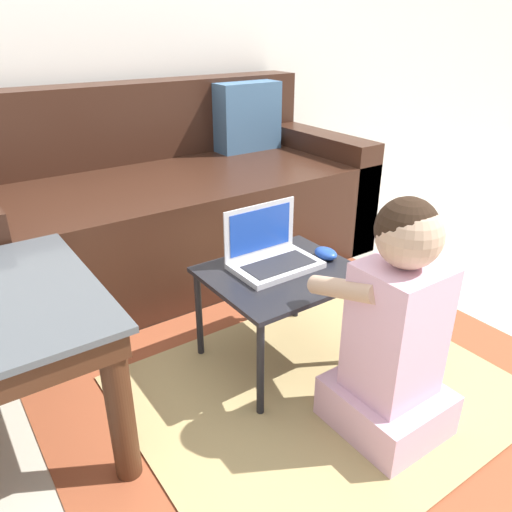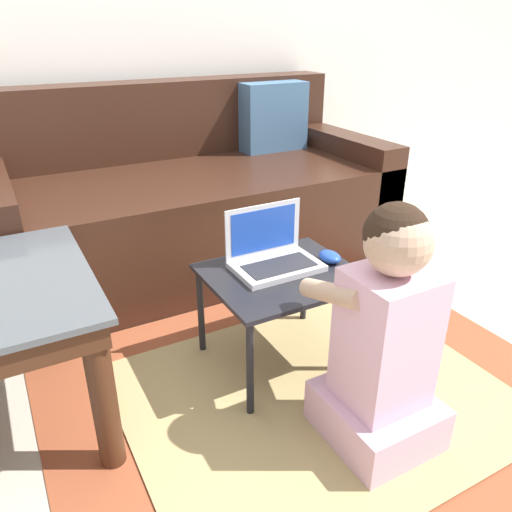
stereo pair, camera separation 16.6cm
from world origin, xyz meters
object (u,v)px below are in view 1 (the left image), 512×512
at_px(couch, 171,204).
at_px(computer_mouse, 326,253).
at_px(laptop_desk, 282,283).
at_px(laptop, 272,256).
at_px(person_seated, 394,334).

distance_m(couch, computer_mouse, 1.00).
bearing_deg(laptop_desk, laptop, 91.92).
distance_m(laptop, person_seated, 0.51).
bearing_deg(person_seated, computer_mouse, 72.85).
xyz_separation_m(computer_mouse, person_seated, (-0.14, -0.44, -0.05)).
bearing_deg(laptop, person_seated, -83.19).
height_order(couch, laptop_desk, couch).
distance_m(couch, laptop_desk, 0.99).
relative_size(couch, laptop_desk, 3.80).
bearing_deg(person_seated, couch, 89.87).
distance_m(laptop_desk, laptop, 0.10).
relative_size(laptop, computer_mouse, 3.12).
xyz_separation_m(couch, computer_mouse, (0.13, -0.99, 0.07)).
xyz_separation_m(couch, laptop_desk, (-0.06, -0.99, 0.01)).
relative_size(laptop_desk, person_seated, 0.68).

